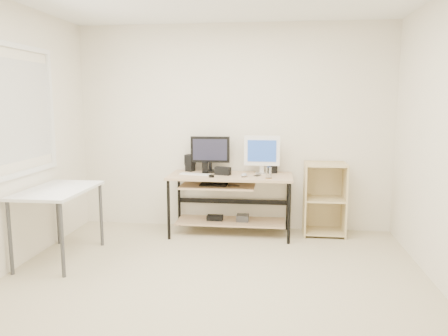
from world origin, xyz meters
TOP-DOWN VIEW (x-y plane):
  - room at (-0.14, 0.04)m, footprint 4.01×4.01m
  - desk at (-0.03, 1.66)m, footprint 1.50×0.65m
  - side_table at (-1.68, 0.60)m, footprint 0.60×1.00m
  - shelf_unit at (1.15, 1.82)m, footprint 0.50×0.40m
  - black_monitor at (-0.28, 1.85)m, footprint 0.49×0.21m
  - white_imac at (0.37, 1.81)m, footprint 0.44×0.14m
  - keyboard at (-0.43, 1.62)m, footprint 0.38×0.18m
  - mouse at (0.17, 1.55)m, footprint 0.09×0.13m
  - center_speaker at (-0.09, 1.65)m, footprint 0.21×0.14m
  - speaker_left at (-0.54, 1.88)m, footprint 0.14×0.14m
  - speaker_right at (0.51, 1.87)m, footprint 0.11×0.11m
  - audio_controller at (-0.33, 1.73)m, footprint 0.07×0.05m
  - volume_puck at (-0.21, 1.47)m, footprint 0.08×0.08m
  - smartphone at (0.33, 1.64)m, footprint 0.09×0.12m
  - coaster at (0.47, 1.47)m, footprint 0.09×0.09m
  - drinking_glass at (0.47, 1.47)m, footprint 0.07×0.07m

SIDE VIEW (x-z plane):
  - shelf_unit at x=1.15m, z-range 0.00..0.90m
  - desk at x=-0.03m, z-range 0.16..0.91m
  - side_table at x=-1.68m, z-range 0.30..1.05m
  - coaster at x=0.47m, z-range 0.75..0.76m
  - smartphone at x=0.33m, z-range 0.75..0.76m
  - keyboard at x=-0.43m, z-range 0.75..0.76m
  - volume_puck at x=-0.21m, z-range 0.75..0.78m
  - mouse at x=0.17m, z-range 0.75..0.79m
  - center_speaker at x=-0.09m, z-range 0.75..0.85m
  - speaker_right at x=0.51m, z-range 0.75..0.86m
  - audio_controller at x=-0.33m, z-range 0.75..0.89m
  - drinking_glass at x=0.47m, z-range 0.76..0.89m
  - speaker_left at x=-0.54m, z-range 0.76..0.97m
  - black_monitor at x=-0.28m, z-range 0.78..1.23m
  - white_imac at x=0.37m, z-range 0.79..1.26m
  - room at x=-0.14m, z-range 0.01..2.63m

